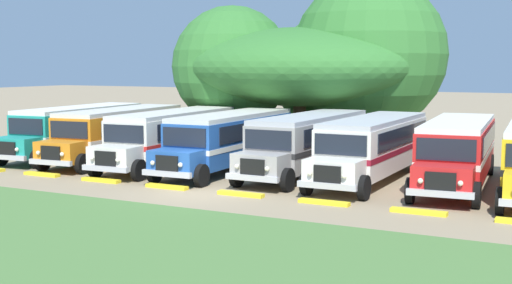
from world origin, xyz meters
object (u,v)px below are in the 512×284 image
parked_bus_slot_3 (230,138)px  broad_shade_tree (315,64)px  parked_bus_slot_1 (119,131)px  parked_bus_slot_5 (373,145)px  parked_bus_slot_2 (172,135)px  parked_bus_slot_4 (308,141)px  parked_bus_slot_6 (458,149)px  parked_bus_slot_0 (78,128)px

parked_bus_slot_3 → broad_shade_tree: bearing=176.6°
parked_bus_slot_1 → parked_bus_slot_5: (14.45, 0.20, 0.00)m
parked_bus_slot_2 → parked_bus_slot_4: size_ratio=1.01×
parked_bus_slot_4 → parked_bus_slot_6: same height
parked_bus_slot_4 → broad_shade_tree: (-3.61, 9.48, 3.70)m
parked_bus_slot_0 → broad_shade_tree: broad_shade_tree is taller
parked_bus_slot_6 → parked_bus_slot_3: bearing=-91.1°
parked_bus_slot_2 → parked_bus_slot_3: same height
parked_bus_slot_1 → parked_bus_slot_0: bearing=-100.9°
parked_bus_slot_2 → broad_shade_tree: (3.75, 10.30, 3.70)m
parked_bus_slot_0 → parked_bus_slot_5: bearing=85.0°
parked_bus_slot_0 → parked_bus_slot_5: same height
parked_bus_slot_4 → parked_bus_slot_5: size_ratio=1.00×
parked_bus_slot_0 → parked_bus_slot_2: (7.01, -0.66, 0.00)m
parked_bus_slot_2 → parked_bus_slot_6: size_ratio=0.99×
parked_bus_slot_4 → parked_bus_slot_6: (7.04, 0.04, 0.00)m
parked_bus_slot_1 → parked_bus_slot_3: 7.19m
parked_bus_slot_3 → parked_bus_slot_6: (10.98, 0.78, 0.00)m
parked_bus_slot_4 → broad_shade_tree: broad_shade_tree is taller
parked_bus_slot_3 → parked_bus_slot_4: same height
parked_bus_slot_4 → parked_bus_slot_6: size_ratio=0.99×
parked_bus_slot_5 → broad_shade_tree: 12.55m
parked_bus_slot_0 → parked_bus_slot_4: size_ratio=1.01×
parked_bus_slot_5 → parked_bus_slot_2: bearing=-87.3°
parked_bus_slot_3 → parked_bus_slot_6: same height
parked_bus_slot_4 → parked_bus_slot_6: 7.04m
parked_bus_slot_5 → broad_shade_tree: broad_shade_tree is taller
parked_bus_slot_5 → broad_shade_tree: size_ratio=0.66×
parked_bus_slot_4 → parked_bus_slot_5: 3.34m
parked_bus_slot_3 → parked_bus_slot_4: bearing=99.0°
parked_bus_slot_0 → parked_bus_slot_1: 3.27m
parked_bus_slot_4 → parked_bus_slot_5: bearing=85.4°
parked_bus_slot_0 → broad_shade_tree: (10.76, 9.64, 3.70)m
broad_shade_tree → parked_bus_slot_3: bearing=-91.8°
parked_bus_slot_3 → parked_bus_slot_5: bearing=91.9°
parked_bus_slot_0 → parked_bus_slot_5: (17.70, -0.14, 0.00)m
parked_bus_slot_1 → parked_bus_slot_6: bearing=86.8°
parked_bus_slot_6 → broad_shade_tree: (-10.65, 9.44, 3.70)m
parked_bus_slot_4 → parked_bus_slot_6: bearing=90.9°
parked_bus_slot_0 → parked_bus_slot_5: 17.70m
parked_bus_slot_4 → broad_shade_tree: size_ratio=0.66×
parked_bus_slot_4 → parked_bus_slot_0: bearing=-88.8°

